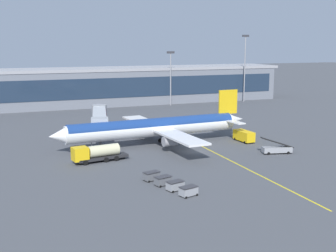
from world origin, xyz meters
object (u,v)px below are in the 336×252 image
at_px(lavatory_truck, 244,135).
at_px(baggage_cart_2, 163,180).
at_px(main_airliner, 155,127).
at_px(baggage_cart_1, 175,185).
at_px(fuel_tanker, 96,153).
at_px(baggage_cart_3, 152,176).
at_px(baggage_cart_0, 188,191).
at_px(belt_loader, 277,149).

relative_size(lavatory_truck, baggage_cart_2, 2.00).
distance_m(main_airliner, lavatory_truck, 20.84).
bearing_deg(baggage_cart_1, fuel_tanker, 109.11).
xyz_separation_m(lavatory_truck, baggage_cart_3, (-29.96, -20.20, -0.64)).
relative_size(main_airliner, lavatory_truck, 7.89).
relative_size(fuel_tanker, baggage_cart_3, 3.74).
distance_m(baggage_cart_0, baggage_cart_2, 6.40).
bearing_deg(baggage_cart_2, baggage_cart_1, -75.42).
bearing_deg(baggage_cart_3, lavatory_truck, 34.00).
bearing_deg(baggage_cart_3, belt_loader, 14.16).
height_order(fuel_tanker, lavatory_truck, fuel_tanker).
height_order(fuel_tanker, baggage_cart_3, fuel_tanker).
distance_m(baggage_cart_2, baggage_cart_3, 3.20).
height_order(fuel_tanker, baggage_cart_1, fuel_tanker).
height_order(baggage_cart_0, baggage_cart_1, same).
bearing_deg(baggage_cart_1, baggage_cart_0, -75.42).
bearing_deg(baggage_cart_0, fuel_tanker, 108.54).
height_order(belt_loader, baggage_cart_3, belt_loader).
distance_m(baggage_cart_1, baggage_cart_2, 3.20).
distance_m(fuel_tanker, baggage_cart_1, 22.41).
distance_m(lavatory_truck, baggage_cart_2, 37.33).
xyz_separation_m(belt_loader, lavatory_truck, (-0.21, 12.59, 0.43)).
bearing_deg(fuel_tanker, baggage_cart_1, -70.89).
xyz_separation_m(belt_loader, baggage_cart_0, (-27.75, -16.90, -0.21)).
relative_size(main_airliner, baggage_cart_1, 15.76).
bearing_deg(belt_loader, baggage_cart_3, -165.84).
bearing_deg(belt_loader, baggage_cart_2, -159.96).
bearing_deg(lavatory_truck, belt_loader, -89.06).
distance_m(main_airliner, fuel_tanker, 18.23).
xyz_separation_m(lavatory_truck, baggage_cart_1, (-28.35, -26.40, -0.64)).
distance_m(belt_loader, baggage_cart_3, 31.11).
distance_m(fuel_tanker, lavatory_truck, 36.06).
distance_m(belt_loader, baggage_cart_1, 31.72).
bearing_deg(baggage_cart_1, belt_loader, 25.80).
relative_size(lavatory_truck, baggage_cart_0, 2.00).
xyz_separation_m(fuel_tanker, belt_loader, (35.89, -7.35, -0.76)).
distance_m(belt_loader, lavatory_truck, 12.60).
height_order(main_airliner, baggage_cart_0, main_airliner).
relative_size(baggage_cart_2, baggage_cart_3, 1.00).
xyz_separation_m(main_airliner, lavatory_truck, (20.24, -4.18, -2.63)).
distance_m(lavatory_truck, baggage_cart_3, 36.14).
xyz_separation_m(baggage_cart_0, baggage_cart_3, (-2.42, 9.29, 0.00)).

